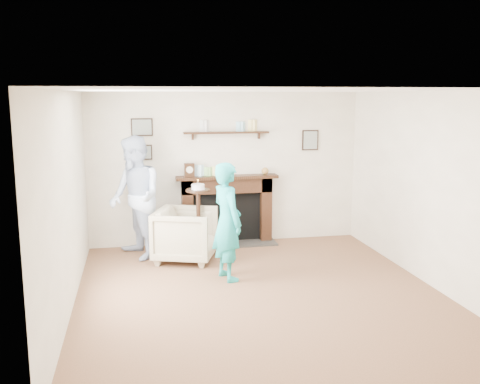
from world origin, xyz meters
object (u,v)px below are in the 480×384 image
woman (227,278)px  pedestal_table (198,209)px  man (137,257)px  armchair (186,260)px

woman → pedestal_table: pedestal_table is taller
man → pedestal_table: (0.94, -0.06, 0.73)m
armchair → woman: bearing=-134.0°
pedestal_table → armchair: bearing=-135.1°
woman → pedestal_table: (-0.25, 1.15, 0.73)m
man → pedestal_table: size_ratio=1.56×
armchair → pedestal_table: (0.22, 0.22, 0.73)m
man → woman: (1.19, -1.21, 0.00)m
armchair → woman: woman is taller
armchair → pedestal_table: 0.80m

